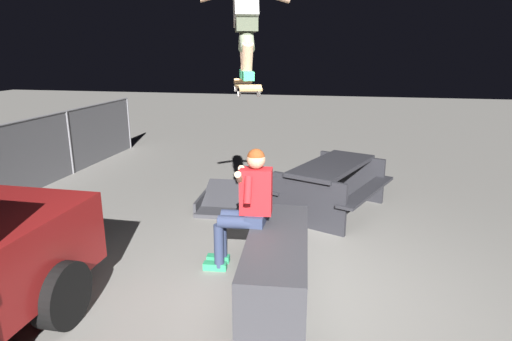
{
  "coord_description": "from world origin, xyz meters",
  "views": [
    {
      "loc": [
        -3.72,
        -0.4,
        2.36
      ],
      "look_at": [
        0.55,
        0.47,
        1.14
      ],
      "focal_mm": 30.15,
      "sensor_mm": 36.0,
      "label": 1
    }
  ],
  "objects_px": {
    "ledge_box_main": "(277,261)",
    "person_sitting_on_ledge": "(246,203)",
    "skateboard": "(247,86)",
    "picnic_table_back": "(332,180)",
    "kicker_ramp": "(226,203)",
    "skater_airborne": "(246,13)"
  },
  "relations": [
    {
      "from": "person_sitting_on_ledge",
      "to": "skateboard",
      "type": "distance_m",
      "value": 1.25
    },
    {
      "from": "person_sitting_on_ledge",
      "to": "skateboard",
      "type": "xyz_separation_m",
      "value": [
        -0.09,
        -0.03,
        1.24
      ]
    },
    {
      "from": "skateboard",
      "to": "picnic_table_back",
      "type": "relative_size",
      "value": 0.5
    },
    {
      "from": "ledge_box_main",
      "to": "skateboard",
      "type": "bearing_deg",
      "value": 59.42
    },
    {
      "from": "person_sitting_on_ledge",
      "to": "kicker_ramp",
      "type": "xyz_separation_m",
      "value": [
        1.83,
        0.74,
        -0.71
      ]
    },
    {
      "from": "ledge_box_main",
      "to": "person_sitting_on_ledge",
      "type": "distance_m",
      "value": 0.71
    },
    {
      "from": "person_sitting_on_ledge",
      "to": "skateboard",
      "type": "height_order",
      "value": "skateboard"
    },
    {
      "from": "ledge_box_main",
      "to": "kicker_ramp",
      "type": "distance_m",
      "value": 2.42
    },
    {
      "from": "ledge_box_main",
      "to": "picnic_table_back",
      "type": "distance_m",
      "value": 2.34
    },
    {
      "from": "ledge_box_main",
      "to": "skater_airborne",
      "type": "relative_size",
      "value": 1.7
    },
    {
      "from": "person_sitting_on_ledge",
      "to": "skateboard",
      "type": "relative_size",
      "value": 1.33
    },
    {
      "from": "person_sitting_on_ledge",
      "to": "skater_airborne",
      "type": "height_order",
      "value": "skater_airborne"
    },
    {
      "from": "person_sitting_on_ledge",
      "to": "picnic_table_back",
      "type": "distance_m",
      "value": 2.18
    },
    {
      "from": "ledge_box_main",
      "to": "kicker_ramp",
      "type": "height_order",
      "value": "ledge_box_main"
    },
    {
      "from": "person_sitting_on_ledge",
      "to": "kicker_ramp",
      "type": "bearing_deg",
      "value": 22.12
    },
    {
      "from": "person_sitting_on_ledge",
      "to": "skater_airborne",
      "type": "bearing_deg",
      "value": -151.65
    },
    {
      "from": "person_sitting_on_ledge",
      "to": "skateboard",
      "type": "bearing_deg",
      "value": -158.38
    },
    {
      "from": "skateboard",
      "to": "picnic_table_back",
      "type": "xyz_separation_m",
      "value": [
        2.07,
        -0.83,
        -1.52
      ]
    },
    {
      "from": "ledge_box_main",
      "to": "skateboard",
      "type": "xyz_separation_m",
      "value": [
        0.21,
        0.36,
        1.75
      ]
    },
    {
      "from": "skateboard",
      "to": "ledge_box_main",
      "type": "bearing_deg",
      "value": -120.58
    },
    {
      "from": "kicker_ramp",
      "to": "ledge_box_main",
      "type": "bearing_deg",
      "value": -151.88
    },
    {
      "from": "kicker_ramp",
      "to": "picnic_table_back",
      "type": "height_order",
      "value": "picnic_table_back"
    }
  ]
}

